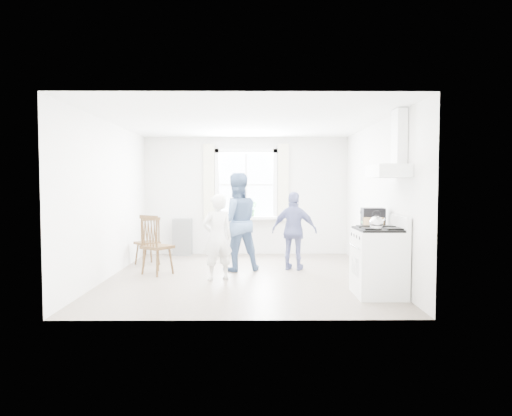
{
  "coord_description": "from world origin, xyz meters",
  "views": [
    {
      "loc": [
        0.15,
        -7.66,
        1.56
      ],
      "look_at": [
        0.2,
        0.2,
        1.15
      ],
      "focal_mm": 32.0,
      "sensor_mm": 36.0,
      "label": 1
    }
  ],
  "objects": [
    {
      "name": "window_assembly",
      "position": [
        0.0,
        2.45,
        1.46
      ],
      "size": [
        1.88,
        0.24,
        1.7
      ],
      "color": "white",
      "rests_on": "room_shell"
    },
    {
      "name": "low_cabinet",
      "position": [
        1.98,
        -0.65,
        0.45
      ],
      "size": [
        0.5,
        0.55,
        0.9
      ],
      "primitive_type": "cube",
      "color": "white",
      "rests_on": "ground"
    },
    {
      "name": "shelf_unit",
      "position": [
        -1.4,
        2.33,
        0.4
      ],
      "size": [
        0.4,
        0.3,
        0.8
      ],
      "primitive_type": "cube",
      "color": "slate",
      "rests_on": "ground"
    },
    {
      "name": "person_right",
      "position": [
        0.9,
        0.59,
        0.71
      ],
      "size": [
        1.05,
        1.05,
        1.42
      ],
      "primitive_type": "imported",
      "rotation": [
        0.0,
        0.0,
        2.82
      ],
      "color": "navy",
      "rests_on": "ground"
    },
    {
      "name": "gas_stove",
      "position": [
        1.91,
        -1.35,
        0.48
      ],
      "size": [
        0.68,
        0.76,
        1.12
      ],
      "color": "white",
      "rests_on": "ground"
    },
    {
      "name": "kettle",
      "position": [
        1.82,
        -1.54,
        1.04
      ],
      "size": [
        0.18,
        0.18,
        0.26
      ],
      "color": "silver",
      "rests_on": "gas_stove"
    },
    {
      "name": "range_hood",
      "position": [
        2.07,
        -1.35,
        1.9
      ],
      "size": [
        0.45,
        0.76,
        0.94
      ],
      "color": "white",
      "rests_on": "room_shell"
    },
    {
      "name": "person_left",
      "position": [
        -0.43,
        -0.28,
        0.7
      ],
      "size": [
        0.67,
        0.67,
        1.4
      ],
      "primitive_type": "imported",
      "rotation": [
        0.0,
        0.0,
        3.56
      ],
      "color": "white",
      "rests_on": "ground"
    },
    {
      "name": "windsor_chair_b",
      "position": [
        -1.57,
        0.1,
        0.64
      ],
      "size": [
        0.61,
        0.61,
        1.04
      ],
      "color": "#402A14",
      "rests_on": "ground"
    },
    {
      "name": "person_mid",
      "position": [
        -0.15,
        0.53,
        0.88
      ],
      "size": [
        1.07,
        1.07,
        1.76
      ],
      "primitive_type": "imported",
      "rotation": [
        0.0,
        0.0,
        3.44
      ],
      "color": "slate",
      "rests_on": "ground"
    },
    {
      "name": "windsor_chair_a",
      "position": [
        -1.84,
        1.06,
        0.57
      ],
      "size": [
        0.55,
        0.54,
        0.93
      ],
      "color": "#402A14",
      "rests_on": "ground"
    },
    {
      "name": "room_shell",
      "position": [
        0.0,
        0.0,
        1.3
      ],
      "size": [
        4.62,
        5.12,
        2.64
      ],
      "color": "gray",
      "rests_on": "ground"
    },
    {
      "name": "cardboard_box",
      "position": [
        1.96,
        -0.87,
        0.98
      ],
      "size": [
        0.3,
        0.25,
        0.16
      ],
      "primitive_type": "cube",
      "rotation": [
        0.0,
        0.0,
        0.32
      ],
      "color": "olive",
      "rests_on": "low_cabinet"
    },
    {
      "name": "potted_plant",
      "position": [
        0.15,
        2.36,
        1.02
      ],
      "size": [
        0.23,
        0.23,
        0.34
      ],
      "primitive_type": "imported",
      "rotation": [
        0.0,
        0.0,
        0.32
      ],
      "color": "#36793E",
      "rests_on": "window_assembly"
    },
    {
      "name": "stereo_stack",
      "position": [
        1.99,
        -0.71,
        1.05
      ],
      "size": [
        0.35,
        0.32,
        0.3
      ],
      "color": "black",
      "rests_on": "low_cabinet"
    }
  ]
}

